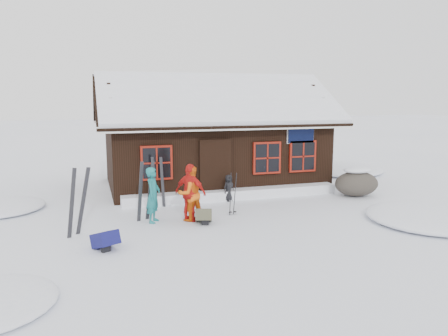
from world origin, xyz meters
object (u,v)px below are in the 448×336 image
Objects in this scene: ski_poles at (233,194)px; backpack_blue at (105,243)px; ski_pair_left at (77,202)px; backpack_olive at (204,218)px; skier_teal at (153,195)px; skier_orange_left at (190,194)px; boulder at (356,183)px; skier_orange_right at (191,193)px; skier_crouched at (229,188)px.

backpack_blue is (-3.76, -1.99, -0.45)m from ski_poles.
backpack_olive is (3.30, 0.02, -0.69)m from ski_pair_left.
skier_teal is 1.04m from skier_orange_left.
skier_teal is 0.88× the size of ski_pair_left.
boulder is at bearing 31.99° from backpack_olive.
skier_orange_right reaches higher than skier_teal.
ski_pair_left is (-3.01, -0.36, 0.03)m from skier_orange_right.
ski_pair_left reaches higher than skier_orange_right.
boulder reaches higher than backpack_blue.
skier_teal is 2.43m from backpack_blue.
ski_pair_left is at bearing -169.56° from boulder.
skier_teal is 0.98× the size of boulder.
boulder is (7.35, 1.16, -0.31)m from skier_teal.
skier_orange_right is 1.39m from ski_poles.
boulder is at bearing -124.47° from skier_orange_right.
skier_orange_right is at bearing -75.35° from skier_teal.
ski_pair_left is 1.36× the size of ski_poles.
boulder is (6.33, 1.30, -0.31)m from skier_orange_left.
skier_orange_left is 6.46m from boulder.
ski_pair_left is 3.05× the size of backpack_olive.
skier_orange_right reaches higher than skier_crouched.
backpack_olive is at bearing -164.25° from boulder.
skier_crouched is (1.76, 1.93, -0.33)m from skier_orange_left.
skier_orange_right is (-0.01, -0.06, 0.04)m from skier_orange_left.
backpack_blue is (-2.41, -1.70, -0.65)m from skier_orange_right.
skier_crouched is at bearing 75.98° from ski_poles.
skier_teal is 2.07m from ski_pair_left.
ski_pair_left is 2.94× the size of backpack_blue.
skier_orange_left is 1.37m from ski_poles.
skier_teal is 1.19× the size of ski_poles.
skier_orange_left reaches higher than backpack_blue.
skier_teal is at bearing -177.78° from ski_poles.
ski_pair_left reaches higher than boulder.
ski_poles is at bearing -124.41° from skier_orange_right.
skier_teal is 1.04m from skier_orange_right.
skier_orange_right reaches higher than ski_poles.
backpack_blue is at bearing 23.63° from skier_orange_left.
boulder is at bearing -6.53° from backpack_blue.
skier_orange_left reaches higher than skier_crouched.
skier_crouched is 1.55× the size of backpack_olive.
ski_poles is at bearing -17.20° from ski_pair_left.
ski_poles is 1.31m from backpack_olive.
boulder is at bearing -55.30° from skier_teal.
backpack_blue is at bearing -160.70° from boulder.
skier_teal is at bearing -10.00° from ski_pair_left.
boulder is 9.27m from backpack_blue.
ski_pair_left is (-3.02, -0.42, 0.07)m from skier_orange_left.
skier_crouched is at bearing 15.61° from backpack_blue.
skier_orange_right is at bearing 71.00° from skier_orange_left.
skier_teal is 7.45m from boulder.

